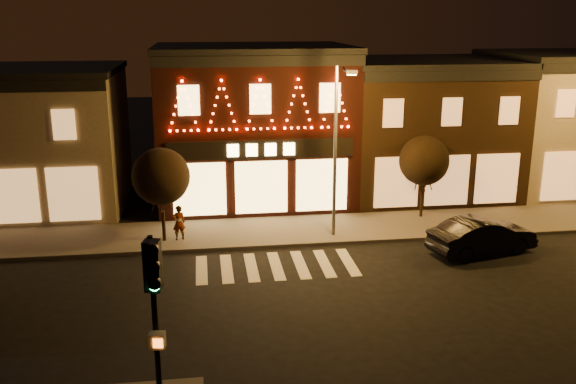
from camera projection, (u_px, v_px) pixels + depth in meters
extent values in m
plane|color=black|center=(290.00, 310.00, 21.64)|extent=(120.00, 120.00, 0.00)
cube|color=#47423D|center=(308.00, 230.00, 29.51)|extent=(44.00, 4.00, 0.15)
cube|color=#776D55|center=(2.00, 142.00, 32.30)|extent=(12.00, 8.00, 7.00)
cube|color=black|center=(254.00, 127.00, 33.89)|extent=(10.00, 8.00, 8.00)
cube|color=black|center=(252.00, 48.00, 32.76)|extent=(10.20, 8.20, 0.30)
cube|color=black|center=(260.00, 61.00, 29.01)|extent=(10.00, 0.25, 0.50)
cube|color=black|center=(261.00, 149.00, 30.10)|extent=(9.00, 0.15, 0.90)
cube|color=#FFD87F|center=(261.00, 150.00, 30.00)|extent=(3.40, 0.08, 0.60)
cube|color=#332112|center=(422.00, 130.00, 35.27)|extent=(9.00, 8.00, 7.20)
cube|color=black|center=(426.00, 62.00, 34.24)|extent=(9.20, 8.20, 0.30)
cube|color=black|center=(455.00, 76.00, 30.49)|extent=(9.00, 0.25, 0.50)
cube|color=#776D55|center=(571.00, 123.00, 36.42)|extent=(9.00, 8.00, 7.50)
cylinder|color=black|center=(156.00, 340.00, 14.31)|extent=(0.13, 0.13, 5.05)
cube|color=black|center=(153.00, 266.00, 13.56)|extent=(0.40, 0.39, 1.15)
cylinder|color=#19FF72|center=(155.00, 285.00, 13.51)|extent=(0.25, 0.11, 0.24)
cube|color=beige|center=(157.00, 340.00, 14.07)|extent=(0.39, 0.30, 0.37)
cylinder|color=#59595E|center=(335.00, 153.00, 27.60)|extent=(0.15, 0.15, 7.60)
cylinder|color=#59595E|center=(344.00, 69.00, 25.90)|extent=(0.38, 1.51, 0.09)
cube|color=#59595E|center=(352.00, 72.00, 25.22)|extent=(0.52, 0.35, 0.17)
cube|color=orange|center=(352.00, 75.00, 25.25)|extent=(0.39, 0.25, 0.05)
cylinder|color=black|center=(164.00, 226.00, 27.74)|extent=(0.16, 0.16, 1.37)
sphere|color=black|center=(161.00, 176.00, 27.13)|extent=(2.50, 2.50, 2.50)
cylinder|color=black|center=(421.00, 204.00, 31.06)|extent=(0.14, 0.14, 1.33)
sphere|color=black|center=(424.00, 161.00, 30.47)|extent=(2.43, 2.43, 2.43)
imported|color=black|center=(482.00, 236.00, 26.64)|extent=(4.94, 2.71, 1.54)
imported|color=gray|center=(179.00, 223.00, 27.82)|extent=(0.66, 0.52, 1.58)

